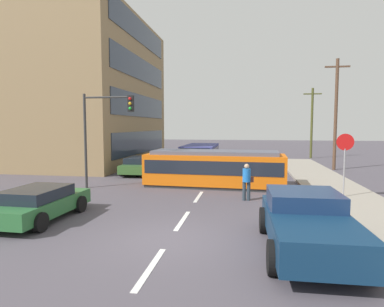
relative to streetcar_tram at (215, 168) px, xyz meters
name	(u,v)px	position (x,y,z in m)	size (l,w,h in m)	color
ground_plane	(208,183)	(-0.48, 1.10, -1.03)	(120.00, 120.00, 0.00)	#4E4852
sidewalk_curb_right	(351,201)	(6.32, -2.90, -0.96)	(3.20, 36.00, 0.14)	gray
lane_stripe_0	(150,268)	(-0.48, -10.90, -1.03)	(0.16, 2.40, 0.01)	silver
lane_stripe_1	(183,220)	(-0.48, -6.90, -1.03)	(0.16, 2.40, 0.01)	silver
lane_stripe_2	(199,197)	(-0.48, -2.90, -1.03)	(0.16, 2.40, 0.01)	silver
lane_stripe_3	(216,171)	(-0.48, 6.00, -1.03)	(0.16, 2.40, 0.01)	silver
lane_stripe_4	(222,162)	(-0.48, 12.00, -1.03)	(0.16, 2.40, 0.01)	silver
corner_building	(61,93)	(-15.20, 10.17, 5.37)	(15.46, 16.16, 12.80)	#927750
streetcar_tram	(215,168)	(0.00, 0.00, 0.00)	(7.76, 2.88, 2.00)	orange
city_bus	(200,154)	(-2.01, 8.72, 0.01)	(2.57, 6.00, 1.80)	#3D4189
pedestrian_crossing	(247,180)	(1.76, -3.29, -0.09)	(0.51, 0.36, 1.67)	#2A3640
pickup_truck_parked	(307,223)	(3.34, -9.22, -0.23)	(2.35, 5.04, 1.55)	#102E4D
parked_sedan_near	(39,203)	(-5.57, -7.68, -0.41)	(2.06, 4.17, 1.19)	#2B6634
parked_sedan_mid	(141,165)	(-5.58, 3.96, -0.41)	(2.15, 4.61, 1.19)	#345F2B
parked_sedan_far	(164,156)	(-5.59, 10.46, -0.41)	(2.17, 4.05, 1.19)	black
stop_sign	(345,152)	(6.14, -2.40, 1.16)	(0.76, 0.07, 2.88)	gray
traffic_light_mast	(104,122)	(-5.75, -1.64, 2.52)	(2.81, 0.33, 5.07)	#333333
utility_pole_mid	(336,112)	(8.40, 8.41, 3.35)	(1.80, 0.24, 8.40)	brown
utility_pole_far	(312,122)	(8.41, 17.72, 2.77)	(1.80, 0.24, 7.25)	#4A4C21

